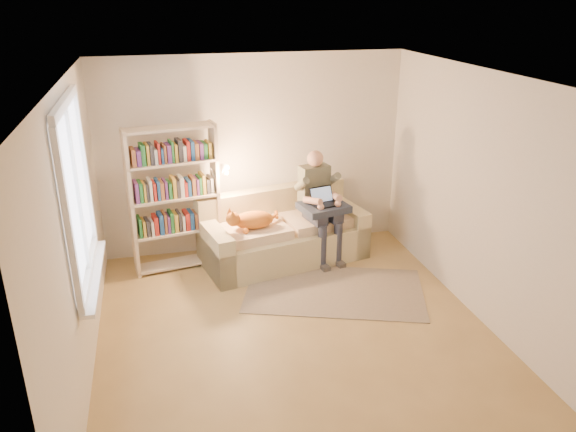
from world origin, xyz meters
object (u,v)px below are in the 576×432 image
object	(u,v)px
bookshelf	(174,192)
laptop	(322,200)
person	(319,199)
sofa	(282,236)
cat	(249,220)

from	to	relation	value
bookshelf	laptop	bearing A→B (deg)	-17.77
person	sofa	bearing A→B (deg)	160.84
sofa	laptop	size ratio (longest dim) A/B	6.12
sofa	cat	bearing A→B (deg)	-165.26
bookshelf	sofa	bearing A→B (deg)	-13.18
person	bookshelf	distance (m)	1.83
laptop	sofa	bearing A→B (deg)	147.57
sofa	laptop	distance (m)	0.73
cat	bookshelf	bearing A→B (deg)	147.76
person	bookshelf	xyz separation A→B (m)	(-1.81, 0.14, 0.20)
cat	sofa	bearing A→B (deg)	14.74
sofa	laptop	bearing A→B (deg)	-32.43
sofa	cat	world-z (taller)	sofa
laptop	bookshelf	size ratio (longest dim) A/B	0.20
laptop	person	bearing A→B (deg)	79.35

